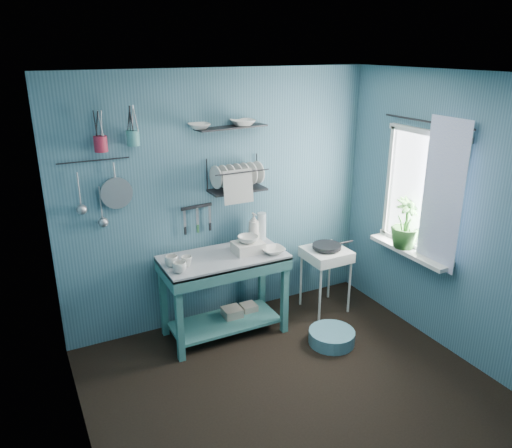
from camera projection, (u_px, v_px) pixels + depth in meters
name	position (u px, v px, depth m)	size (l,w,h in m)	color
floor	(298.00, 395.00, 4.07)	(3.20, 3.20, 0.00)	black
ceiling	(309.00, 76.00, 3.22)	(3.20, 3.20, 0.00)	silver
wall_back	(222.00, 200.00, 4.90)	(3.20, 3.20, 0.00)	#355C6E
wall_front	(469.00, 363.00, 2.38)	(3.20, 3.20, 0.00)	#355C6E
wall_left	(73.00, 301.00, 2.96)	(3.00, 3.00, 0.00)	#355C6E
wall_right	(459.00, 221.00, 4.33)	(3.00, 3.00, 0.00)	#355C6E
work_counter	(224.00, 295.00, 4.81)	(1.17, 0.58, 0.83)	#346F6A
mug_left	(180.00, 267.00, 4.31)	(0.12, 0.12, 0.10)	silver
mug_mid	(187.00, 261.00, 4.44)	(0.10, 0.10, 0.09)	silver
mug_right	(172.00, 261.00, 4.44)	(0.12, 0.12, 0.10)	silver
wash_tub	(248.00, 247.00, 4.74)	(0.28, 0.22, 0.10)	beige
tub_bowl	(248.00, 239.00, 4.71)	(0.20, 0.20, 0.06)	silver
soap_bottle	(254.00, 227.00, 4.96)	(0.12, 0.12, 0.30)	beige
water_bottle	(262.00, 226.00, 5.03)	(0.09, 0.09, 0.28)	#ADBCC1
counter_bowl	(273.00, 250.00, 4.72)	(0.22, 0.22, 0.05)	silver
hotplate_stand	(325.00, 279.00, 5.29)	(0.43, 0.43, 0.69)	silver
frying_pan	(327.00, 246.00, 5.17)	(0.30, 0.30, 0.04)	black
knife_strip	(197.00, 207.00, 4.77)	(0.32, 0.02, 0.03)	black
dish_rack	(237.00, 175.00, 4.75)	(0.55, 0.24, 0.32)	black
upper_shelf	(231.00, 127.00, 4.61)	(0.70, 0.18, 0.01)	black
shelf_bowl_left	(199.00, 123.00, 4.45)	(0.20, 0.20, 0.05)	silver
shelf_bowl_right	(243.00, 122.00, 4.64)	(0.23, 0.23, 0.06)	silver
utensil_cup_magenta	(101.00, 144.00, 4.14)	(0.11, 0.11, 0.13)	#A31E34
utensil_cup_teal	(133.00, 138.00, 4.25)	(0.11, 0.11, 0.13)	teal
colander	(117.00, 193.00, 4.35)	(0.28, 0.28, 0.03)	#97999F
ladle_outer	(79.00, 190.00, 4.21)	(0.01, 0.01, 0.30)	#97999F
ladle_inner	(101.00, 203.00, 4.33)	(0.01, 0.01, 0.30)	#97999F
hook_rail	(93.00, 161.00, 4.20)	(0.01, 0.01, 0.60)	black
window_glass	(422.00, 192.00, 4.65)	(1.10, 1.10, 0.00)	white
windowsill	(409.00, 252.00, 4.81)	(0.16, 0.95, 0.04)	silver
curtain	(442.00, 195.00, 4.35)	(1.35, 1.35, 0.00)	white
curtain_rod	(426.00, 122.00, 4.41)	(0.02, 0.02, 1.05)	black
potted_plant	(406.00, 223.00, 4.78)	(0.28, 0.28, 0.50)	#326729
storage_tin_large	(232.00, 318.00, 4.99)	(0.18, 0.18, 0.22)	gray
storage_tin_small	(249.00, 313.00, 5.11)	(0.15, 0.15, 0.20)	gray
floor_basin	(332.00, 337.00, 4.75)	(0.44, 0.44, 0.13)	teal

